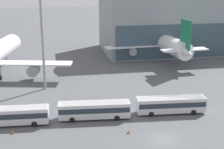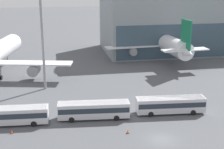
% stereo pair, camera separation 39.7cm
% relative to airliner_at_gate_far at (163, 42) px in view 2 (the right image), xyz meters
% --- Properties ---
extents(ground_plane, '(440.00, 440.00, 0.00)m').
position_rel_airliner_at_gate_far_xyz_m(ground_plane, '(-16.70, -50.42, -5.25)').
color(ground_plane, '#515459').
extents(airliner_at_gate_far, '(36.15, 38.21, 13.59)m').
position_rel_airliner_at_gate_far_xyz_m(airliner_at_gate_far, '(0.00, 0.00, 0.00)').
color(airliner_at_gate_far, white).
rests_on(airliner_at_gate_far, ground_plane).
extents(shuttle_bus_0, '(12.83, 3.61, 3.06)m').
position_rel_airliner_at_gate_far_xyz_m(shuttle_bus_0, '(-40.44, -40.55, -3.44)').
color(shuttle_bus_0, silver).
rests_on(shuttle_bus_0, ground_plane).
extents(shuttle_bus_1, '(12.87, 3.83, 3.06)m').
position_rel_airliner_at_gate_far_xyz_m(shuttle_bus_1, '(-26.17, -40.56, -3.44)').
color(shuttle_bus_1, silver).
rests_on(shuttle_bus_1, ground_plane).
extents(shuttle_bus_2, '(12.85, 3.73, 3.06)m').
position_rel_airliner_at_gate_far_xyz_m(shuttle_bus_2, '(-11.90, -40.60, -3.44)').
color(shuttle_bus_2, silver).
rests_on(shuttle_bus_2, ground_plane).
extents(floodlight_mast, '(2.66, 2.66, 27.28)m').
position_rel_airliner_at_gate_far_xyz_m(floodlight_mast, '(-34.84, -22.37, 12.89)').
color(floodlight_mast, gray).
rests_on(floodlight_mast, ground_plane).
extents(traffic_cone_0, '(0.46, 0.46, 0.67)m').
position_rel_airliner_at_gate_far_xyz_m(traffic_cone_0, '(-21.47, -47.39, -4.93)').
color(traffic_cone_0, black).
rests_on(traffic_cone_0, ground_plane).
extents(traffic_cone_1, '(0.47, 0.47, 0.67)m').
position_rel_airliner_at_gate_far_xyz_m(traffic_cone_1, '(-40.05, -44.12, -4.93)').
color(traffic_cone_1, black).
rests_on(traffic_cone_1, ground_plane).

